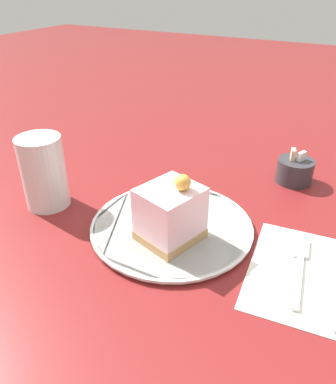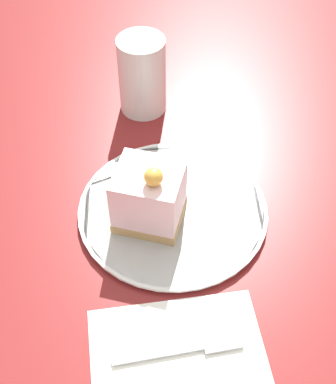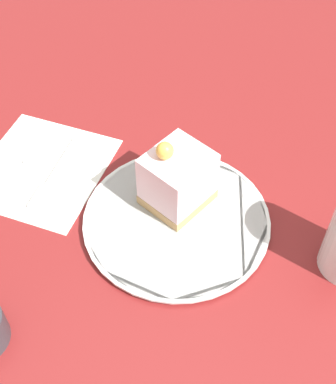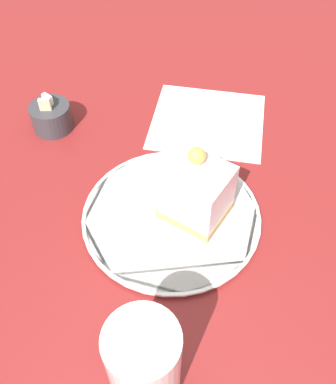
{
  "view_description": "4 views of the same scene",
  "coord_description": "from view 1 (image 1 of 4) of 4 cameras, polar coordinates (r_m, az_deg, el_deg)",
  "views": [
    {
      "loc": [
        0.25,
        -0.45,
        0.38
      ],
      "look_at": [
        0.0,
        0.01,
        0.06
      ],
      "focal_mm": 35.0,
      "sensor_mm": 36.0,
      "label": 1
    },
    {
      "loc": [
        0.49,
        -0.04,
        0.6
      ],
      "look_at": [
        0.03,
        -0.01,
        0.06
      ],
      "focal_mm": 50.0,
      "sensor_mm": 36.0,
      "label": 2
    },
    {
      "loc": [
        -0.18,
        0.42,
        0.62
      ],
      "look_at": [
        0.03,
        -0.01,
        0.05
      ],
      "focal_mm": 50.0,
      "sensor_mm": 36.0,
      "label": 3
    },
    {
      "loc": [
        -0.36,
        -0.11,
        0.52
      ],
      "look_at": [
        0.01,
        -0.0,
        0.07
      ],
      "focal_mm": 40.0,
      "sensor_mm": 36.0,
      "label": 4
    }
  ],
  "objects": [
    {
      "name": "plate",
      "position": [
        0.63,
        0.56,
        -5.23
      ],
      "size": [
        0.27,
        0.27,
        0.01
      ],
      "color": "silver",
      "rests_on": "ground_plane"
    },
    {
      "name": "drinking_glass",
      "position": [
        0.7,
        -18.42,
        2.89
      ],
      "size": [
        0.08,
        0.08,
        0.13
      ],
      "color": "silver",
      "rests_on": "ground_plane"
    },
    {
      "name": "ground_plane",
      "position": [
        0.64,
        -0.31,
        -5.07
      ],
      "size": [
        4.0,
        4.0,
        0.0
      ],
      "primitive_type": "plane",
      "color": "maroon"
    },
    {
      "name": "fork",
      "position": [
        0.59,
        19.43,
        -10.29
      ],
      "size": [
        0.04,
        0.16,
        0.0
      ],
      "rotation": [
        0.0,
        0.0,
        0.14
      ],
      "color": "silver",
      "rests_on": "napkin"
    },
    {
      "name": "cake_slice",
      "position": [
        0.57,
        0.36,
        -3.31
      ],
      "size": [
        0.1,
        0.11,
        0.11
      ],
      "rotation": [
        0.0,
        0.0,
        -0.3
      ],
      "color": "#AD8451",
      "rests_on": "plate"
    },
    {
      "name": "sugar_bowl",
      "position": [
        0.8,
        18.75,
        3.13
      ],
      "size": [
        0.07,
        0.07,
        0.07
      ],
      "color": "#333338",
      "rests_on": "ground_plane"
    },
    {
      "name": "napkin",
      "position": [
        0.58,
        21.9,
        -11.95
      ],
      "size": [
        0.21,
        0.22,
        0.0
      ],
      "rotation": [
        0.0,
        0.0,
        0.1
      ],
      "color": "white",
      "rests_on": "ground_plane"
    }
  ]
}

